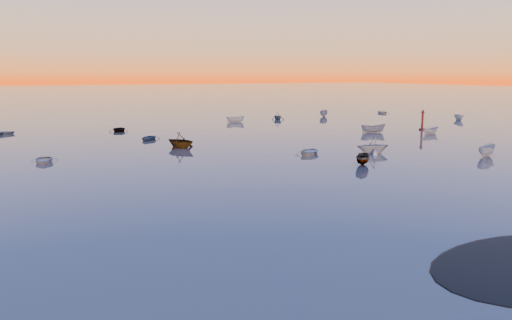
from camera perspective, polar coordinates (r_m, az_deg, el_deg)
ground at (r=116.65m, az=-14.56°, el=4.96°), size 600.00×600.00×0.00m
moored_fleet at (r=71.39m, az=-7.06°, el=2.25°), size 124.00×58.00×1.20m
boat_near_center at (r=63.06m, az=24.81°, el=0.39°), size 3.22×4.24×1.35m
channel_marker at (r=88.29m, az=18.48°, el=4.19°), size 1.00×1.00×3.56m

